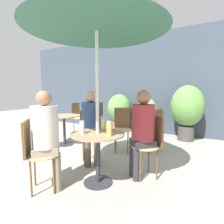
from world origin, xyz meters
TOP-DOWN VIEW (x-y plane):
  - ground_plane at (0.00, 0.00)m, footprint 20.00×20.00m
  - storefront_wall at (0.00, 3.33)m, footprint 10.00×0.06m
  - cafe_table_near at (0.18, -0.02)m, footprint 0.73×0.73m
  - cafe_table_far at (-1.50, 1.06)m, footprint 0.76×0.76m
  - bistro_chair_0 at (0.75, 0.52)m, footprint 0.46×0.46m
  - bistro_chair_1 at (-0.37, 0.55)m, footprint 0.46×0.46m
  - bistro_chair_2 at (-0.40, -0.57)m, footprint 0.46×0.46m
  - bistro_chair_3 at (-1.63, 2.67)m, footprint 0.40×0.40m
  - bistro_chair_4 at (0.47, 1.66)m, footprint 0.45×0.46m
  - bistro_chair_5 at (-0.13, 1.36)m, footprint 0.43×0.45m
  - bistro_chair_6 at (-2.03, 2.16)m, footprint 0.41×0.40m
  - seated_person_0 at (0.65, 0.42)m, footprint 0.42×0.42m
  - seated_person_1 at (-0.27, 0.45)m, footprint 0.41×0.41m
  - seated_person_2 at (-0.29, -0.47)m, footprint 0.41×0.41m
  - beer_glass_0 at (0.38, -0.07)m, footprint 0.07×0.07m
  - beer_glass_1 at (0.14, 0.18)m, footprint 0.06×0.06m
  - beer_glass_2 at (-0.00, -0.13)m, footprint 0.07×0.07m
  - potted_plant_0 at (-0.96, 2.88)m, footprint 0.73×0.73m
  - potted_plant_1 at (-0.05, 2.81)m, footprint 0.58×0.58m
  - potted_plant_2 at (0.99, 2.86)m, footprint 0.82×0.82m
  - umbrella at (0.18, -0.02)m, footprint 1.83×1.83m

SIDE VIEW (x-z plane):
  - ground_plane at x=0.00m, z-range 0.00..0.00m
  - cafe_table_near at x=0.18m, z-range 0.18..0.88m
  - cafe_table_far at x=-1.50m, z-range 0.19..0.89m
  - bistro_chair_0 at x=0.75m, z-range 0.10..1.01m
  - bistro_chair_1 at x=-0.37m, z-range 0.10..1.01m
  - bistro_chair_2 at x=-0.40m, z-range 0.10..1.01m
  - bistro_chair_3 at x=-1.63m, z-range 0.10..1.01m
  - bistro_chair_4 at x=0.47m, z-range 0.10..1.01m
  - bistro_chair_5 at x=-0.13m, z-range 0.10..1.01m
  - bistro_chair_6 at x=-2.03m, z-range 0.10..1.01m
  - potted_plant_1 at x=-0.05m, z-range 0.05..1.14m
  - potted_plant_0 at x=-0.96m, z-range 0.10..1.28m
  - seated_person_2 at x=-0.29m, z-range 0.12..1.40m
  - seated_person_1 at x=-0.27m, z-range 0.13..1.41m
  - seated_person_0 at x=0.65m, z-range 0.13..1.41m
  - beer_glass_1 at x=0.14m, z-range 0.70..0.87m
  - beer_glass_2 at x=0.00m, z-range 0.70..0.88m
  - beer_glass_0 at x=0.38m, z-range 0.70..0.90m
  - potted_plant_2 at x=0.99m, z-range 0.13..1.55m
  - storefront_wall at x=0.00m, z-range 0.00..3.00m
  - umbrella at x=0.18m, z-range 1.01..3.32m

